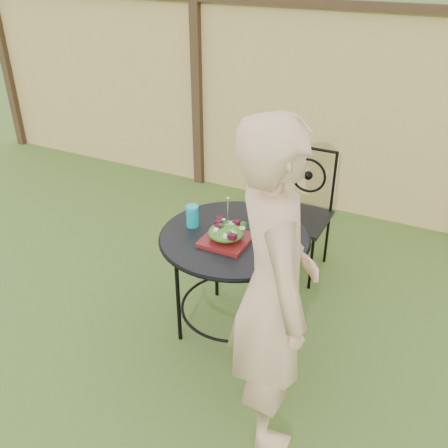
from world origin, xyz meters
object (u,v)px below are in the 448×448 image
at_px(salad_plate, 226,240).
at_px(diner, 273,292).
at_px(patio_table, 234,254).
at_px(patio_chair, 299,209).

bearing_deg(salad_plate, diner, -45.31).
xyz_separation_m(patio_table, diner, (0.48, -0.59, 0.27)).
bearing_deg(diner, patio_chair, -19.89).
relative_size(patio_table, patio_chair, 0.97).
bearing_deg(salad_plate, patio_table, 82.67).
bearing_deg(salad_plate, patio_chair, 82.43).
bearing_deg(patio_table, salad_plate, -97.33).
bearing_deg(patio_table, patio_chair, 82.41).
bearing_deg(patio_chair, salad_plate, -97.57).
height_order(patio_chair, diner, diner).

